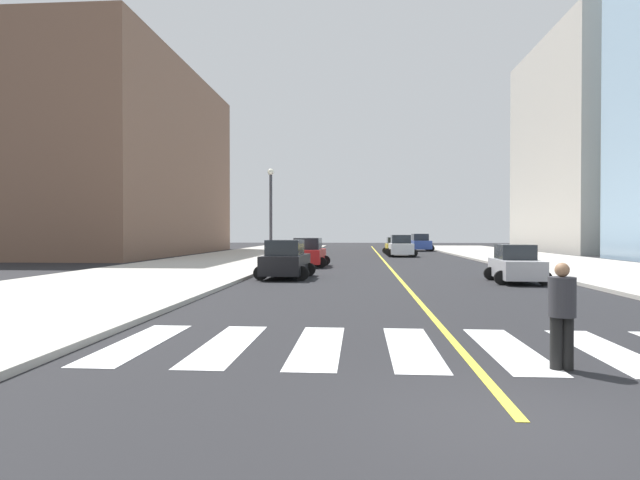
% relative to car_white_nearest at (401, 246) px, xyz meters
% --- Properties ---
extents(ground_plane, '(220.00, 220.00, 0.00)m').
position_rel_car_white_nearest_xyz_m(ground_plane, '(-1.89, -43.51, -0.93)').
color(ground_plane, black).
extents(sidewalk_kerb_west, '(10.00, 120.00, 0.15)m').
position_rel_car_white_nearest_xyz_m(sidewalk_kerb_west, '(-14.09, -23.51, -0.86)').
color(sidewalk_kerb_west, '#B2ADA3').
rests_on(sidewalk_kerb_west, ground).
extents(crosswalk_paint, '(13.50, 4.00, 0.01)m').
position_rel_car_white_nearest_xyz_m(crosswalk_paint, '(-1.89, -39.51, -0.93)').
color(crosswalk_paint, silver).
rests_on(crosswalk_paint, ground).
extents(lane_divider_paint, '(0.16, 80.00, 0.01)m').
position_rel_car_white_nearest_xyz_m(lane_divider_paint, '(-1.89, -3.51, -0.93)').
color(lane_divider_paint, yellow).
rests_on(lane_divider_paint, ground).
extents(parking_garage_concrete, '(18.00, 24.00, 24.43)m').
position_rel_car_white_nearest_xyz_m(parking_garage_concrete, '(26.06, 14.51, 11.28)').
color(parking_garage_concrete, '#B2ADA3').
rests_on(parking_garage_concrete, ground).
extents(low_rise_brick_west, '(16.00, 32.00, 18.91)m').
position_rel_car_white_nearest_xyz_m(low_rise_brick_west, '(-28.84, 3.71, 8.52)').
color(low_rise_brick_west, brown).
rests_on(low_rise_brick_west, ground).
extents(car_white_nearest, '(2.79, 4.47, 2.00)m').
position_rel_car_white_nearest_xyz_m(car_white_nearest, '(0.00, 0.00, 0.00)').
color(car_white_nearest, silver).
rests_on(car_white_nearest, ground).
extents(car_yellow_second, '(2.43, 3.87, 1.72)m').
position_rel_car_white_nearest_xyz_m(car_yellow_second, '(-0.18, 5.93, -0.13)').
color(car_yellow_second, gold).
rests_on(car_yellow_second, ground).
extents(car_black_third, '(2.68, 4.22, 1.86)m').
position_rel_car_white_nearest_xyz_m(car_black_third, '(-7.35, -24.16, -0.06)').
color(car_black_third, black).
rests_on(car_black_third, ground).
extents(car_blue_fourth, '(2.98, 4.69, 2.06)m').
position_rel_car_white_nearest_xyz_m(car_blue_fourth, '(3.47, 15.10, 0.03)').
color(car_blue_fourth, '#2D479E').
rests_on(car_blue_fourth, ground).
extents(car_silver_fifth, '(2.45, 3.83, 1.68)m').
position_rel_car_white_nearest_xyz_m(car_silver_fifth, '(3.11, -25.59, -0.15)').
color(car_silver_fifth, '#B7B7BC').
rests_on(car_silver_fifth, ground).
extents(car_red_sixth, '(2.69, 4.23, 1.86)m').
position_rel_car_white_nearest_xyz_m(car_red_sixth, '(-7.09, -15.37, -0.06)').
color(car_red_sixth, red).
rests_on(car_red_sixth, ground).
extents(pedestrian_crossing, '(0.43, 0.43, 1.73)m').
position_rel_car_white_nearest_xyz_m(pedestrian_crossing, '(-0.54, -40.99, 0.02)').
color(pedestrian_crossing, black).
rests_on(pedestrian_crossing, ground).
extents(street_lamp, '(0.44, 0.44, 6.42)m').
position_rel_car_white_nearest_xyz_m(street_lamp, '(-9.84, -13.59, 3.07)').
color(street_lamp, '#38383D').
rests_on(street_lamp, sidewalk_kerb_west).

